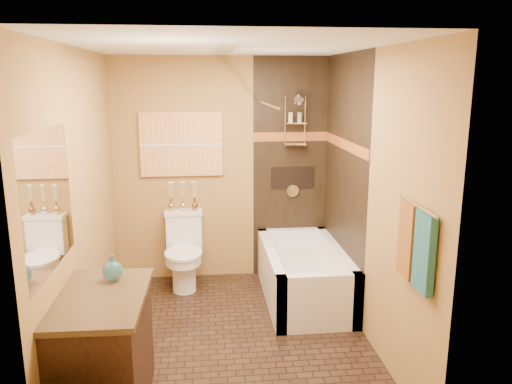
{
  "coord_description": "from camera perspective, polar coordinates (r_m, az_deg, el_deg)",
  "views": [
    {
      "loc": [
        -0.22,
        -4.03,
        2.25
      ],
      "look_at": [
        0.26,
        0.4,
        1.24
      ],
      "focal_mm": 35.0,
      "sensor_mm": 36.0,
      "label": 1
    }
  ],
  "objects": [
    {
      "name": "towel_teal",
      "position": [
        3.34,
        18.68,
        -6.59
      ],
      "size": [
        0.05,
        0.22,
        0.52
      ],
      "primitive_type": "cube",
      "color": "#1E5864",
      "rests_on": "towel_bar"
    },
    {
      "name": "mosaic_band_back",
      "position": [
        5.63,
        4.03,
        6.33
      ],
      "size": [
        0.85,
        0.01,
        0.1
      ],
      "primitive_type": "cube",
      "color": "#923D1A",
      "rests_on": "alcove_tile_back"
    },
    {
      "name": "shower_fixtures",
      "position": [
        5.53,
        4.48,
        6.69
      ],
      "size": [
        0.24,
        0.33,
        1.16
      ],
      "color": "silver",
      "rests_on": "floor"
    },
    {
      "name": "alcove_niche",
      "position": [
        5.71,
        4.2,
        1.65
      ],
      "size": [
        0.5,
        0.01,
        0.25
      ],
      "primitive_type": "cube",
      "color": "black",
      "rests_on": "alcove_tile_back"
    },
    {
      "name": "mosaic_band_right",
      "position": [
        5.02,
        10.06,
        5.38
      ],
      "size": [
        0.01,
        1.5,
        0.1
      ],
      "primitive_type": "cube",
      "color": "#923D1A",
      "rests_on": "alcove_tile_right"
    },
    {
      "name": "wall_back",
      "position": [
        5.62,
        -3.87,
        2.51
      ],
      "size": [
        2.4,
        0.02,
        2.5
      ],
      "primitive_type": "cube",
      "color": "#A57640",
      "rests_on": "floor"
    },
    {
      "name": "vanity_mirror",
      "position": [
        3.4,
        -22.58,
        -0.95
      ],
      "size": [
        0.01,
        1.0,
        0.9
      ],
      "primitive_type": "cube",
      "color": "white",
      "rests_on": "wall_left"
    },
    {
      "name": "alcove_tile_back",
      "position": [
        5.7,
        3.95,
        2.64
      ],
      "size": [
        0.85,
        0.01,
        2.5
      ],
      "primitive_type": "cube",
      "color": "black",
      "rests_on": "wall_back"
    },
    {
      "name": "toilet",
      "position": [
        5.55,
        -8.25,
        -6.66
      ],
      "size": [
        0.42,
        0.62,
        0.82
      ],
      "rotation": [
        0.0,
        0.0,
        0.04
      ],
      "color": "white",
      "rests_on": "floor"
    },
    {
      "name": "towel_bar",
      "position": [
        3.38,
        17.94,
        -1.56
      ],
      "size": [
        0.02,
        0.55,
        0.02
      ],
      "primitive_type": "cylinder",
      "rotation": [
        1.57,
        0.0,
        0.0
      ],
      "color": "silver",
      "rests_on": "wall_right"
    },
    {
      "name": "wall_front",
      "position": [
        2.73,
        -1.18,
        -8.7
      ],
      "size": [
        2.4,
        0.02,
        2.5
      ],
      "primitive_type": "cube",
      "color": "#A57640",
      "rests_on": "floor"
    },
    {
      "name": "towel_rust",
      "position": [
        3.57,
        16.94,
        -5.25
      ],
      "size": [
        0.05,
        0.22,
        0.52
      ],
      "primitive_type": "cube",
      "color": "brown",
      "rests_on": "towel_bar"
    },
    {
      "name": "floor",
      "position": [
        4.62,
        -2.81,
        -16.37
      ],
      "size": [
        3.0,
        3.0,
        0.0
      ],
      "primitive_type": "plane",
      "color": "black",
      "rests_on": "ground"
    },
    {
      "name": "wall_right",
      "position": [
        4.39,
        12.85,
        -0.71
      ],
      "size": [
        0.02,
        3.0,
        2.5
      ],
      "primitive_type": "cube",
      "color": "#A57640",
      "rests_on": "floor"
    },
    {
      "name": "sunset_painting",
      "position": [
        5.55,
        -8.53,
        5.4
      ],
      "size": [
        0.9,
        0.04,
        0.7
      ],
      "primitive_type": "cube",
      "color": "orange",
      "rests_on": "wall_back"
    },
    {
      "name": "bathtub",
      "position": [
        5.29,
        5.47,
        -9.83
      ],
      "size": [
        0.8,
        1.5,
        0.55
      ],
      "color": "white",
      "rests_on": "floor"
    },
    {
      "name": "ceiling",
      "position": [
        4.04,
        -3.21,
        16.31
      ],
      "size": [
        3.0,
        3.0,
        0.0
      ],
      "primitive_type": "plane",
      "color": "silver",
      "rests_on": "wall_back"
    },
    {
      "name": "teal_bottle",
      "position": [
        3.72,
        -16.1,
        -8.35
      ],
      "size": [
        0.19,
        0.19,
        0.23
      ],
      "primitive_type": null,
      "rotation": [
        0.0,
        0.0,
        0.37
      ],
      "color": "#296C7B",
      "rests_on": "vanity"
    },
    {
      "name": "wall_left",
      "position": [
        4.27,
        -19.31,
        -1.5
      ],
      "size": [
        0.02,
        3.0,
        2.5
      ],
      "primitive_type": "cube",
      "color": "#A57640",
      "rests_on": "floor"
    },
    {
      "name": "curtain_rod",
      "position": [
        4.83,
        1.2,
        10.05
      ],
      "size": [
        0.03,
        1.55,
        0.03
      ],
      "primitive_type": "cylinder",
      "rotation": [
        1.57,
        0.0,
        0.0
      ],
      "color": "silver",
      "rests_on": "wall_back"
    },
    {
      "name": "alcove_tile_right",
      "position": [
        5.08,
        10.0,
        1.24
      ],
      "size": [
        0.01,
        1.5,
        2.5
      ],
      "primitive_type": "cube",
      "color": "black",
      "rests_on": "wall_right"
    },
    {
      "name": "bud_vases",
      "position": [
        5.57,
        -8.38,
        -0.38
      ],
      "size": [
        0.33,
        0.07,
        0.32
      ],
      "color": "gold",
      "rests_on": "toilet"
    },
    {
      "name": "vanity",
      "position": [
        3.73,
        -17.04,
        -17.15
      ],
      "size": [
        0.61,
        0.97,
        0.85
      ],
      "rotation": [
        0.0,
        0.0,
        -0.02
      ],
      "color": "black",
      "rests_on": "floor"
    }
  ]
}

